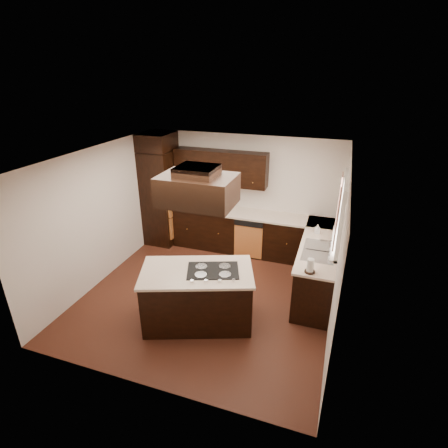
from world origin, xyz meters
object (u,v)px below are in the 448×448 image
at_px(island, 198,297).
at_px(range_hood, 198,190).
at_px(oven_column, 161,198).
at_px(spice_rack, 219,205).

distance_m(island, range_hood, 1.73).
relative_size(oven_column, island, 1.30).
bearing_deg(spice_rack, range_hood, -91.07).
distance_m(island, spice_rack, 2.51).
bearing_deg(oven_column, range_hood, -50.26).
height_order(range_hood, spice_rack, range_hood).
relative_size(range_hood, spice_rack, 3.10).
bearing_deg(island, oven_column, 107.97).
bearing_deg(range_hood, spice_rack, 102.38).
distance_m(range_hood, spice_rack, 2.54).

